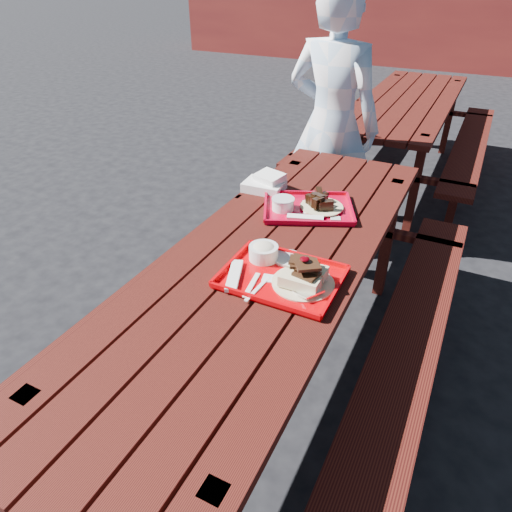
# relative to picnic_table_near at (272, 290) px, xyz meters

# --- Properties ---
(ground) EXTENTS (60.00, 60.00, 0.00)m
(ground) POSITION_rel_picnic_table_near_xyz_m (0.00, 0.00, -0.56)
(ground) COLOR black
(ground) RESTS_ON ground
(picnic_table_near) EXTENTS (1.41, 2.40, 0.75)m
(picnic_table_near) POSITION_rel_picnic_table_near_xyz_m (0.00, 0.00, 0.00)
(picnic_table_near) COLOR #47140D
(picnic_table_near) RESTS_ON ground
(picnic_table_far) EXTENTS (1.41, 2.40, 0.75)m
(picnic_table_far) POSITION_rel_picnic_table_near_xyz_m (0.00, 2.80, 0.00)
(picnic_table_far) COLOR #47140D
(picnic_table_far) RESTS_ON ground
(near_tray) EXTENTS (0.43, 0.37, 0.14)m
(near_tray) POSITION_rel_picnic_table_near_xyz_m (0.11, -0.14, 0.22)
(near_tray) COLOR #CA0005
(near_tray) RESTS_ON picnic_table_near
(far_tray) EXTENTS (0.51, 0.46, 0.07)m
(far_tray) POSITION_rel_picnic_table_near_xyz_m (-0.01, 0.41, 0.21)
(far_tray) COLOR #B3011F
(far_tray) RESTS_ON picnic_table_near
(white_cloth) EXTENTS (0.21, 0.18, 0.08)m
(white_cloth) POSITION_rel_picnic_table_near_xyz_m (-0.29, 0.54, 0.22)
(white_cloth) COLOR white
(white_cloth) RESTS_ON picnic_table_near
(person) EXTENTS (0.67, 0.48, 1.72)m
(person) POSITION_rel_picnic_table_near_xyz_m (-0.23, 1.40, 0.30)
(person) COLOR #B9D8F6
(person) RESTS_ON ground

